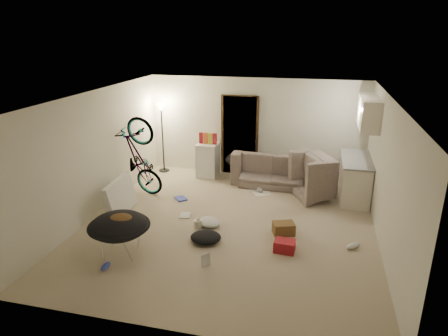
% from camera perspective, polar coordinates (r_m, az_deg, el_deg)
% --- Properties ---
extents(floor, '(5.50, 6.00, 0.02)m').
position_cam_1_polar(floor, '(7.88, 0.74, -8.17)').
color(floor, '#B6A78C').
rests_on(floor, ground).
extents(ceiling, '(5.50, 6.00, 0.02)m').
position_cam_1_polar(ceiling, '(7.09, 0.82, 10.24)').
color(ceiling, white).
rests_on(ceiling, wall_back).
extents(wall_back, '(5.50, 0.02, 2.50)m').
position_cam_1_polar(wall_back, '(10.23, 4.54, 5.79)').
color(wall_back, silver).
rests_on(wall_back, floor).
extents(wall_front, '(5.50, 0.02, 2.50)m').
position_cam_1_polar(wall_front, '(4.75, -7.45, -10.85)').
color(wall_front, silver).
rests_on(wall_front, floor).
extents(wall_left, '(0.02, 6.00, 2.50)m').
position_cam_1_polar(wall_left, '(8.41, -17.90, 1.92)').
color(wall_left, silver).
rests_on(wall_left, floor).
extents(wall_right, '(0.02, 6.00, 2.50)m').
position_cam_1_polar(wall_right, '(7.33, 22.33, -1.12)').
color(wall_right, silver).
rests_on(wall_right, floor).
extents(doorway, '(0.85, 0.10, 2.04)m').
position_cam_1_polar(doorway, '(10.32, 2.27, 4.63)').
color(doorway, black).
rests_on(doorway, floor).
extents(door_trim, '(0.97, 0.04, 2.10)m').
position_cam_1_polar(door_trim, '(10.29, 2.23, 4.59)').
color(door_trim, '#372413').
rests_on(door_trim, floor).
extents(floor_lamp, '(0.28, 0.28, 1.81)m').
position_cam_1_polar(floor_lamp, '(10.52, -8.87, 6.31)').
color(floor_lamp, black).
rests_on(floor_lamp, floor).
extents(kitchen_counter, '(0.60, 1.50, 0.88)m').
position_cam_1_polar(kitchen_counter, '(9.42, 18.13, -1.48)').
color(kitchen_counter, silver).
rests_on(kitchen_counter, floor).
extents(counter_top, '(0.64, 1.54, 0.04)m').
position_cam_1_polar(counter_top, '(9.28, 18.42, 1.18)').
color(counter_top, gray).
rests_on(counter_top, kitchen_counter).
extents(kitchen_uppers, '(0.38, 1.40, 0.65)m').
position_cam_1_polar(kitchen_uppers, '(9.04, 19.94, 7.46)').
color(kitchen_uppers, silver).
rests_on(kitchen_uppers, wall_right).
extents(sofa, '(2.04, 0.84, 0.59)m').
position_cam_1_polar(sofa, '(9.90, 7.18, -0.54)').
color(sofa, '#343B34').
rests_on(sofa, floor).
extents(armchair, '(1.36, 1.43, 0.72)m').
position_cam_1_polar(armchair, '(9.36, 14.45, -1.76)').
color(armchair, '#343B34').
rests_on(armchair, floor).
extents(bicycle, '(2.01, 1.12, 1.10)m').
position_cam_1_polar(bicycle, '(9.24, -11.91, -0.92)').
color(bicycle, black).
rests_on(bicycle, floor).
extents(book_asset, '(0.28, 0.28, 0.02)m').
position_cam_1_polar(book_asset, '(6.59, -3.23, -13.99)').
color(book_asset, maroon).
rests_on(book_asset, floor).
extents(mini_fridge, '(0.53, 0.53, 0.87)m').
position_cam_1_polar(mini_fridge, '(10.26, -2.33, 1.15)').
color(mini_fridge, white).
rests_on(mini_fridge, floor).
extents(snack_box_0, '(0.12, 0.10, 0.30)m').
position_cam_1_polar(snack_box_0, '(10.15, -3.30, 4.24)').
color(snack_box_0, maroon).
rests_on(snack_box_0, mini_fridge).
extents(snack_box_1, '(0.10, 0.08, 0.30)m').
position_cam_1_polar(snack_box_1, '(10.11, -2.64, 4.21)').
color(snack_box_1, '#DB5A1B').
rests_on(snack_box_1, mini_fridge).
extents(snack_box_2, '(0.12, 0.10, 0.30)m').
position_cam_1_polar(snack_box_2, '(10.08, -1.99, 4.17)').
color(snack_box_2, yellow).
rests_on(snack_box_2, mini_fridge).
extents(snack_box_3, '(0.10, 0.07, 0.30)m').
position_cam_1_polar(snack_box_3, '(10.05, -1.33, 4.13)').
color(snack_box_3, maroon).
rests_on(snack_box_3, mini_fridge).
extents(saucer_chair, '(1.03, 1.03, 0.73)m').
position_cam_1_polar(saucer_chair, '(6.95, -14.69, -8.69)').
color(saucer_chair, silver).
rests_on(saucer_chair, floor).
extents(hoodie, '(0.57, 0.51, 0.22)m').
position_cam_1_polar(hoodie, '(6.82, -14.58, -7.32)').
color(hoodie, '#55361D').
rests_on(hoodie, saucer_chair).
extents(sofa_drape, '(0.63, 0.55, 0.28)m').
position_cam_1_polar(sofa_drape, '(9.96, 1.80, 1.22)').
color(sofa_drape, black).
rests_on(sofa_drape, sofa).
extents(tv_box, '(0.32, 1.09, 0.73)m').
position_cam_1_polar(tv_box, '(8.49, -14.60, -4.01)').
color(tv_box, silver).
rests_on(tv_box, floor).
extents(drink_case_a, '(0.46, 0.39, 0.22)m').
position_cam_1_polar(drink_case_a, '(7.59, 8.51, -8.53)').
color(drink_case_a, brown).
rests_on(drink_case_a, floor).
extents(drink_case_b, '(0.37, 0.28, 0.20)m').
position_cam_1_polar(drink_case_b, '(7.04, 8.65, -10.96)').
color(drink_case_b, maroon).
rests_on(drink_case_b, floor).
extents(juicer, '(0.16, 0.16, 0.23)m').
position_cam_1_polar(juicer, '(7.74, -3.71, -7.92)').
color(juicer, silver).
rests_on(juicer, floor).
extents(newspaper, '(0.60, 0.64, 0.01)m').
position_cam_1_polar(newspaper, '(9.44, 5.18, -3.38)').
color(newspaper, beige).
rests_on(newspaper, floor).
extents(book_blue, '(0.34, 0.35, 0.03)m').
position_cam_1_polar(book_blue, '(9.04, -6.18, -4.37)').
color(book_blue, '#3240B4').
rests_on(book_blue, floor).
extents(book_white, '(0.24, 0.29, 0.02)m').
position_cam_1_polar(book_white, '(8.25, -5.59, -6.77)').
color(book_white, silver).
rests_on(book_white, floor).
extents(shoe_1, '(0.23, 0.26, 0.09)m').
position_cam_1_polar(shoe_1, '(9.41, 5.15, -3.15)').
color(shoe_1, slate).
rests_on(shoe_1, floor).
extents(shoe_2, '(0.10, 0.24, 0.09)m').
position_cam_1_polar(shoe_2, '(6.81, -16.56, -13.29)').
color(shoe_2, '#3240B4').
rests_on(shoe_2, floor).
extents(shoe_4, '(0.29, 0.27, 0.11)m').
position_cam_1_polar(shoe_4, '(7.42, 17.98, -10.53)').
color(shoe_4, white).
rests_on(shoe_4, floor).
extents(clothes_lump_a, '(0.62, 0.55, 0.18)m').
position_cam_1_polar(clothes_lump_a, '(7.27, -2.63, -9.84)').
color(clothes_lump_a, black).
rests_on(clothes_lump_a, floor).
extents(clothes_lump_b, '(0.64, 0.61, 0.15)m').
position_cam_1_polar(clothes_lump_b, '(10.06, 7.76, -1.58)').
color(clothes_lump_b, black).
rests_on(clothes_lump_b, floor).
extents(clothes_lump_c, '(0.60, 0.59, 0.14)m').
position_cam_1_polar(clothes_lump_c, '(7.83, -2.15, -7.72)').
color(clothes_lump_c, silver).
rests_on(clothes_lump_c, floor).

